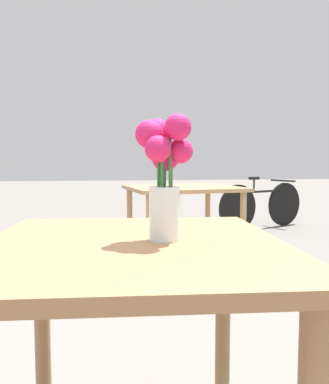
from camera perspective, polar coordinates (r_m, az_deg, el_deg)
name	(u,v)px	position (r m, az deg, el deg)	size (l,w,h in m)	color
table_front	(133,294)	(0.94, -4.76, -15.30)	(0.78, 0.81, 0.76)	#9E7047
flower_vase	(164,171)	(0.90, -0.10, 3.25)	(0.14, 0.13, 0.30)	silver
table_back	(183,199)	(3.19, 2.79, -1.09)	(1.00, 0.93, 0.75)	tan
bicycle	(262,205)	(5.63, 14.67, -1.90)	(1.49, 0.69, 0.75)	black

